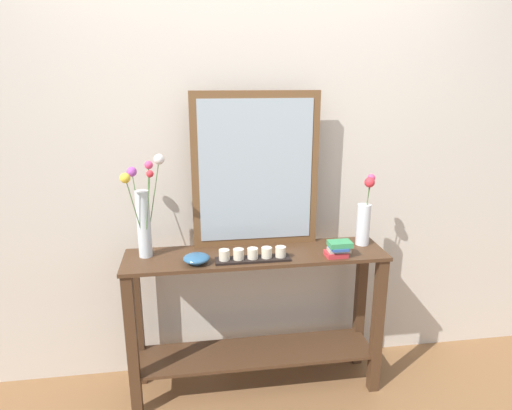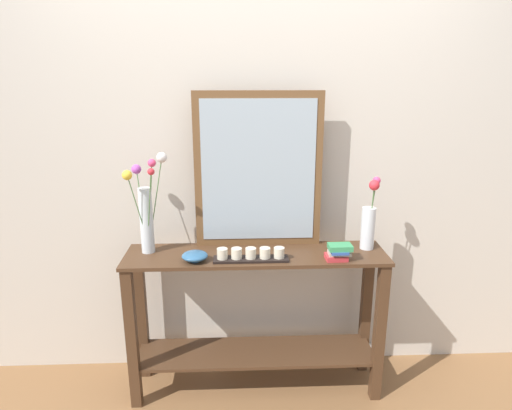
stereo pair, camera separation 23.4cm
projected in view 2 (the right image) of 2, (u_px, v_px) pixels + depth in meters
ground_plane at (256, 386)px, 2.66m from camera, size 7.00×6.00×0.02m
wall_back at (254, 152)px, 2.56m from camera, size 6.40×0.08×2.70m
console_table at (256, 308)px, 2.51m from camera, size 1.42×0.34×0.84m
mirror_leaning at (258, 171)px, 2.44m from camera, size 0.70×0.03×0.85m
tall_vase_left at (146, 208)px, 2.38m from camera, size 0.21×0.20×0.54m
vase_right at (369, 221)px, 2.45m from camera, size 0.09×0.09×0.41m
candle_tray at (251, 255)px, 2.33m from camera, size 0.39×0.09×0.07m
decorative_bowl at (195, 256)px, 2.31m from camera, size 0.14×0.14×0.05m
book_stack at (338, 252)px, 2.33m from camera, size 0.13×0.10×0.09m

